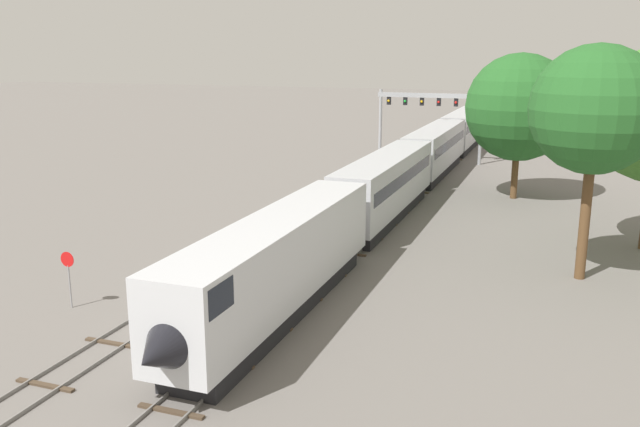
% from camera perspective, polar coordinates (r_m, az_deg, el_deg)
% --- Properties ---
extents(ground_plane, '(400.00, 400.00, 0.00)m').
position_cam_1_polar(ground_plane, '(30.50, -9.70, -10.38)').
color(ground_plane, slate).
extents(track_main, '(2.60, 200.00, 0.16)m').
position_cam_1_polar(track_main, '(85.79, 11.75, 5.15)').
color(track_main, slate).
rests_on(track_main, ground).
extents(track_near, '(2.60, 160.00, 0.16)m').
position_cam_1_polar(track_near, '(67.55, 4.57, 3.15)').
color(track_near, slate).
rests_on(track_near, ground).
extents(passenger_train, '(3.04, 141.09, 4.80)m').
position_cam_1_polar(passenger_train, '(89.65, 12.24, 7.12)').
color(passenger_train, silver).
rests_on(passenger_train, ground).
extents(signal_gantry, '(12.10, 0.49, 8.11)m').
position_cam_1_polar(signal_gantry, '(77.28, 9.36, 8.77)').
color(signal_gantry, '#999BA0').
rests_on(signal_gantry, ground).
extents(stop_sign, '(0.76, 0.08, 2.88)m').
position_cam_1_polar(stop_sign, '(34.93, -20.64, -4.66)').
color(stop_sign, gray).
rests_on(stop_sign, ground).
extents(trackside_tree_left, '(8.98, 8.98, 12.27)m').
position_cam_1_polar(trackside_tree_left, '(58.94, 16.63, 8.66)').
color(trackside_tree_left, brown).
rests_on(trackside_tree_left, ground).
extents(trackside_tree_mid, '(6.87, 6.87, 12.78)m').
position_cam_1_polar(trackside_tree_mid, '(38.38, 22.41, 8.14)').
color(trackside_tree_mid, brown).
rests_on(trackside_tree_mid, ground).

